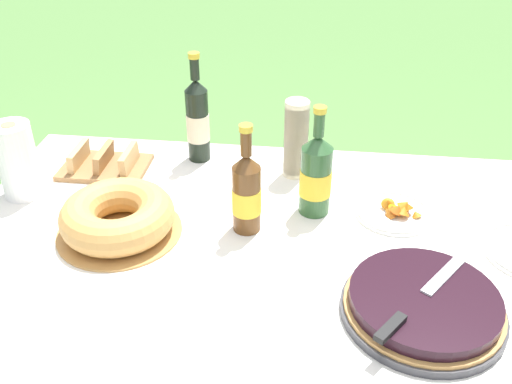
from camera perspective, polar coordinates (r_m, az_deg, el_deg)
The scene contains 12 objects.
garden_table at distance 1.46m, azimuth 2.75°, elevation -8.52°, with size 1.72×1.14×0.74m.
tablecloth at distance 1.42m, azimuth 2.80°, elevation -6.97°, with size 1.73×1.15×0.10m.
berry_tart at distance 1.30m, azimuth 16.38°, elevation -10.79°, with size 0.35×0.35×0.06m.
serving_knife at distance 1.25m, azimuth 15.98°, elevation -10.32°, with size 0.24×0.32×0.01m.
bundt_cake at distance 1.51m, azimuth -13.67°, elevation -2.41°, with size 0.32×0.32×0.10m.
cup_stack at distance 1.69m, azimuth 3.89°, elevation 5.31°, with size 0.07×0.07×0.24m.
cider_bottle_green at distance 1.52m, azimuth 6.01°, elevation 1.71°, with size 0.09×0.09×0.31m.
cider_bottle_amber at distance 1.45m, azimuth -0.95°, elevation -0.06°, with size 0.08×0.08×0.30m.
juice_bottle_red at distance 1.78m, azimuth -5.86°, elevation 7.18°, with size 0.07×0.07×0.35m.
snack_plate_near at distance 1.59m, azimuth 13.71°, elevation -1.90°, with size 0.21×0.21×0.06m.
paper_towel_roll at distance 1.73m, azimuth -22.76°, elevation 2.91°, with size 0.11×0.11×0.22m.
bread_board at distance 1.82m, azimuth -14.89°, elevation 2.78°, with size 0.26×0.18×0.07m.
Camera 1 is at (0.06, -1.10, 1.63)m, focal length 40.00 mm.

